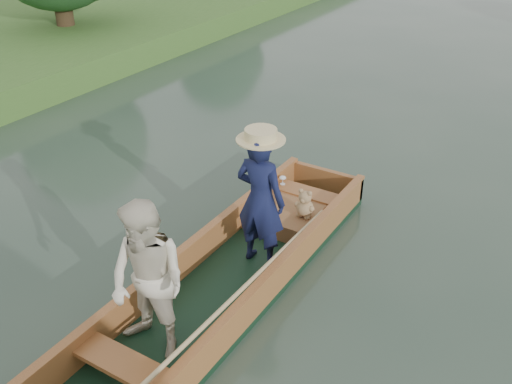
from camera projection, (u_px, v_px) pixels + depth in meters
The scene contains 2 objects.
ground at pixel (228, 290), 6.28m from camera, with size 120.00×120.00×0.00m, color #283D30.
punt at pixel (217, 257), 5.89m from camera, with size 1.12×5.13×1.71m.
Camera 1 is at (2.83, -4.03, 4.05)m, focal length 40.00 mm.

